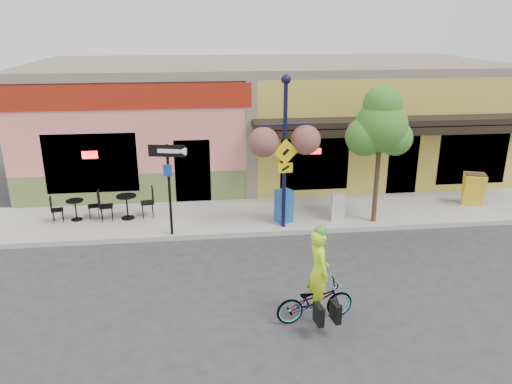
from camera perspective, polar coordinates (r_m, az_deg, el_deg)
The scene contains 14 objects.
ground at distance 14.49m, azimuth 4.92°, elevation -5.70°, with size 90.00×90.00×0.00m, color #2D2D30.
sidewalk at distance 16.27m, azimuth 3.54°, elevation -2.54°, with size 24.00×3.00×0.15m, color #9E9B93.
curb at distance 14.95m, azimuth 4.51°, elevation -4.57°, with size 24.00×0.12×0.15m, color #A8A59E.
building at distance 20.91m, azimuth 0.99°, elevation 8.57°, with size 18.20×8.20×4.50m, color #E37B70, non-canonical shape.
bicycle at distance 10.83m, azimuth 6.75°, elevation -12.26°, with size 0.59×1.69×0.89m, color #98290D.
cyclist_rider at distance 10.61m, azimuth 7.11°, elevation -10.12°, with size 0.66×0.43×1.80m, color #C7FF1A.
lamp_post at distance 14.40m, azimuth 3.29°, elevation 4.36°, with size 1.44×0.58×4.51m, color black, non-canonical shape.
one_way_sign at distance 14.30m, azimuth -9.85°, elevation 0.16°, with size 1.03×0.22×2.68m, color black, non-canonical shape.
cafe_set_left at distance 16.41m, azimuth -19.94°, elevation -1.64°, with size 1.41×0.70×0.85m, color black, non-canonical shape.
cafe_set_right at distance 16.03m, azimuth -14.55°, elevation -1.29°, with size 1.65×0.83×0.99m, color black, non-canonical shape.
newspaper_box_blue at distance 15.30m, azimuth 3.22°, elevation -1.61°, with size 0.46×0.41×1.02m, color #19519A, non-canonical shape.
newspaper_box_grey at distance 15.64m, azimuth 9.33°, elevation -1.73°, with size 0.39×0.35×0.84m, color silver, non-canonical shape.
street_tree at distance 15.28m, azimuth 13.84°, elevation 4.13°, with size 1.65×1.65×4.22m, color #3D7A26, non-canonical shape.
sandwich_board at distance 17.98m, azimuth 23.71°, elevation 0.07°, with size 0.66×0.48×1.10m, color yellow, non-canonical shape.
Camera 1 is at (-2.77, -12.87, 6.05)m, focal length 35.00 mm.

